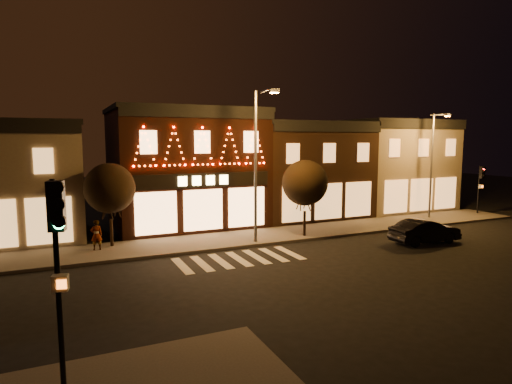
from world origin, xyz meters
TOP-DOWN VIEW (x-y plane):
  - ground at (0.00, 0.00)m, footprint 120.00×120.00m
  - sidewalk_far at (2.00, 8.00)m, footprint 44.00×4.00m
  - building_pulp at (0.00, 13.98)m, footprint 10.20×8.34m
  - building_right_a at (9.50, 13.99)m, footprint 9.20×8.28m
  - building_right_b at (18.50, 13.99)m, footprint 9.20×8.28m
  - traffic_signal_near at (-8.40, -5.37)m, footprint 0.42×0.54m
  - traffic_signal_far at (23.01, 8.12)m, footprint 0.31×0.44m
  - streetlamp_mid at (2.19, 6.34)m, footprint 0.71×2.02m
  - streetlamp_right at (17.72, 8.14)m, footprint 0.68×1.82m
  - tree_left at (-5.72, 9.04)m, footprint 2.81×2.81m
  - tree_right at (5.61, 6.81)m, footprint 2.85×2.85m
  - dark_sedan at (11.48, 2.66)m, footprint 4.40×1.67m
  - pedestrian at (-6.57, 8.44)m, footprint 0.62×0.43m

SIDE VIEW (x-z plane):
  - ground at x=0.00m, z-range 0.00..0.00m
  - sidewalk_far at x=2.00m, z-range 0.00..0.15m
  - dark_sedan at x=11.48m, z-range 0.00..1.43m
  - pedestrian at x=-6.57m, z-range 0.15..1.82m
  - traffic_signal_far at x=23.01m, z-range 0.98..4.84m
  - tree_left at x=-5.72m, z-range 1.09..5.80m
  - tree_right at x=5.61m, z-range 1.10..5.87m
  - traffic_signal_near at x=-8.40m, z-range 1.19..6.29m
  - building_right_a at x=9.50m, z-range 0.01..7.51m
  - building_right_b at x=18.50m, z-range 0.01..7.81m
  - building_pulp at x=0.00m, z-range 0.01..8.31m
  - streetlamp_right at x=17.72m, z-range 0.84..8.78m
  - streetlamp_mid at x=2.19m, z-range 0.91..9.69m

